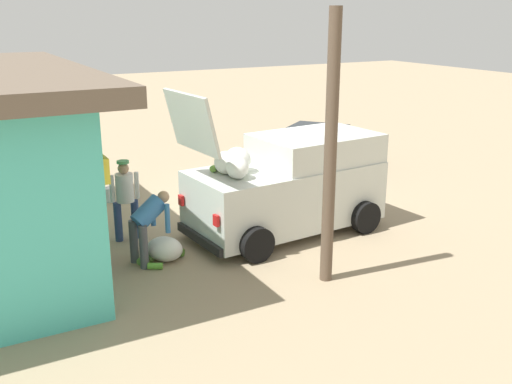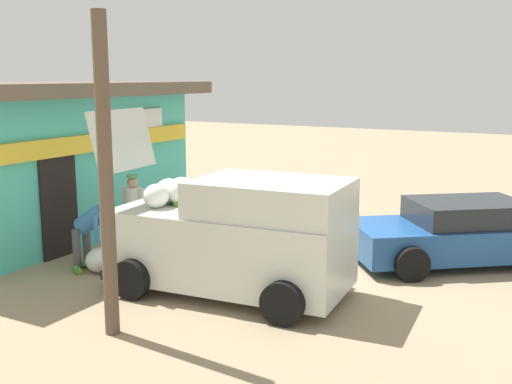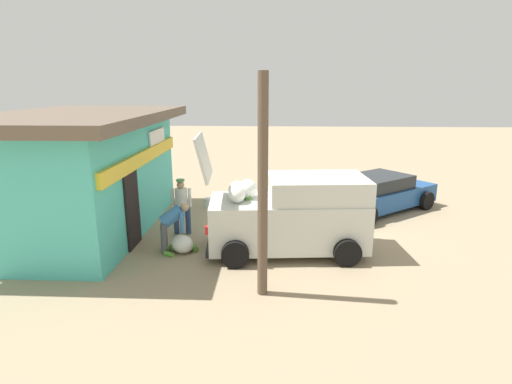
{
  "view_description": "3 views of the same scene",
  "coord_description": "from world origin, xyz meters",
  "px_view_note": "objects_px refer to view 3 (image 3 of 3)",
  "views": [
    {
      "loc": [
        -11.61,
        6.58,
        4.28
      ],
      "look_at": [
        -1.45,
        1.05,
        0.7
      ],
      "focal_mm": 41.22,
      "sensor_mm": 36.0,
      "label": 1
    },
    {
      "loc": [
        -10.47,
        -4.37,
        3.52
      ],
      "look_at": [
        0.05,
        1.43,
        1.27
      ],
      "focal_mm": 43.55,
      "sensor_mm": 36.0,
      "label": 2
    },
    {
      "loc": [
        -11.82,
        1.08,
        4.11
      ],
      "look_at": [
        -0.97,
        1.58,
        1.24
      ],
      "focal_mm": 28.61,
      "sensor_mm": 36.0,
      "label": 3
    }
  ],
  "objects_px": {
    "customer_bending": "(172,222)",
    "unloaded_banana_pile": "(182,245)",
    "paint_bucket": "(208,203)",
    "parked_sedan": "(376,194)",
    "vendor_standing": "(181,203)",
    "delivery_van": "(292,214)",
    "storefront_bar": "(83,171)"
  },
  "relations": [
    {
      "from": "vendor_standing",
      "to": "customer_bending",
      "type": "xyz_separation_m",
      "value": [
        -1.24,
        -0.02,
        -0.12
      ]
    },
    {
      "from": "vendor_standing",
      "to": "paint_bucket",
      "type": "bearing_deg",
      "value": -7.12
    },
    {
      "from": "storefront_bar",
      "to": "unloaded_banana_pile",
      "type": "relative_size",
      "value": 7.88
    },
    {
      "from": "storefront_bar",
      "to": "vendor_standing",
      "type": "distance_m",
      "value": 2.94
    },
    {
      "from": "customer_bending",
      "to": "paint_bucket",
      "type": "distance_m",
      "value": 3.83
    },
    {
      "from": "parked_sedan",
      "to": "paint_bucket",
      "type": "bearing_deg",
      "value": 90.03
    },
    {
      "from": "paint_bucket",
      "to": "storefront_bar",
      "type": "bearing_deg",
      "value": 126.72
    },
    {
      "from": "parked_sedan",
      "to": "unloaded_banana_pile",
      "type": "bearing_deg",
      "value": 123.74
    },
    {
      "from": "delivery_van",
      "to": "paint_bucket",
      "type": "distance_m",
      "value": 4.59
    },
    {
      "from": "vendor_standing",
      "to": "unloaded_banana_pile",
      "type": "distance_m",
      "value": 1.51
    },
    {
      "from": "vendor_standing",
      "to": "delivery_van",
      "type": "bearing_deg",
      "value": -109.67
    },
    {
      "from": "parked_sedan",
      "to": "vendor_standing",
      "type": "bearing_deg",
      "value": 112.79
    },
    {
      "from": "delivery_van",
      "to": "vendor_standing",
      "type": "xyz_separation_m",
      "value": [
        1.08,
        3.03,
        -0.07
      ]
    },
    {
      "from": "storefront_bar",
      "to": "delivery_van",
      "type": "height_order",
      "value": "storefront_bar"
    },
    {
      "from": "customer_bending",
      "to": "unloaded_banana_pile",
      "type": "bearing_deg",
      "value": -103.3
    },
    {
      "from": "delivery_van",
      "to": "unloaded_banana_pile",
      "type": "relative_size",
      "value": 4.54
    },
    {
      "from": "parked_sedan",
      "to": "customer_bending",
      "type": "bearing_deg",
      "value": 122.19
    },
    {
      "from": "customer_bending",
      "to": "unloaded_banana_pile",
      "type": "height_order",
      "value": "customer_bending"
    },
    {
      "from": "vendor_standing",
      "to": "paint_bucket",
      "type": "xyz_separation_m",
      "value": [
        2.52,
        -0.32,
        -0.73
      ]
    },
    {
      "from": "paint_bucket",
      "to": "parked_sedan",
      "type": "bearing_deg",
      "value": -89.97
    },
    {
      "from": "unloaded_banana_pile",
      "to": "paint_bucket",
      "type": "height_order",
      "value": "unloaded_banana_pile"
    },
    {
      "from": "delivery_van",
      "to": "unloaded_banana_pile",
      "type": "distance_m",
      "value": 2.87
    },
    {
      "from": "parked_sedan",
      "to": "unloaded_banana_pile",
      "type": "xyz_separation_m",
      "value": [
        -3.83,
        5.74,
        -0.38
      ]
    },
    {
      "from": "storefront_bar",
      "to": "vendor_standing",
      "type": "bearing_deg",
      "value": -94.0
    },
    {
      "from": "delivery_van",
      "to": "customer_bending",
      "type": "bearing_deg",
      "value": 93.03
    },
    {
      "from": "customer_bending",
      "to": "paint_bucket",
      "type": "relative_size",
      "value": 3.7
    },
    {
      "from": "delivery_van",
      "to": "unloaded_banana_pile",
      "type": "xyz_separation_m",
      "value": [
        -0.22,
        2.75,
        -0.78
      ]
    },
    {
      "from": "customer_bending",
      "to": "paint_bucket",
      "type": "height_order",
      "value": "customer_bending"
    },
    {
      "from": "parked_sedan",
      "to": "unloaded_banana_pile",
      "type": "relative_size",
      "value": 4.8
    },
    {
      "from": "storefront_bar",
      "to": "customer_bending",
      "type": "xyz_separation_m",
      "value": [
        -1.44,
        -2.83,
        -0.97
      ]
    },
    {
      "from": "vendor_standing",
      "to": "paint_bucket",
      "type": "height_order",
      "value": "vendor_standing"
    },
    {
      "from": "unloaded_banana_pile",
      "to": "paint_bucket",
      "type": "bearing_deg",
      "value": -0.54
    }
  ]
}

